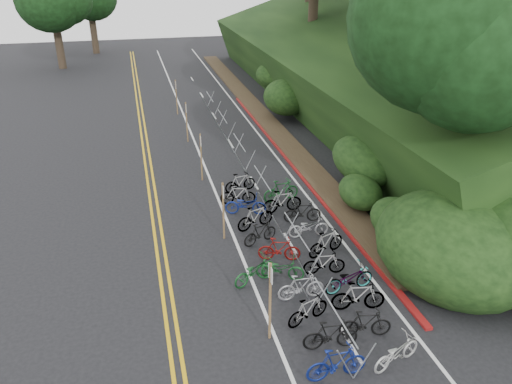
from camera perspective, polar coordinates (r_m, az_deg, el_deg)
ground at (r=16.41m, az=-2.39°, el=-14.30°), size 120.00×120.00×0.00m
road_markings at (r=24.98m, az=-5.77°, el=0.56°), size 7.47×80.00×0.01m
red_curb at (r=27.73m, az=4.02°, el=3.35°), size 0.25×28.00×0.10m
embankment at (r=35.85m, az=11.97°, el=12.24°), size 14.30×48.14×9.11m
bike_rack_front at (r=15.26m, az=8.89°, el=-14.00°), size 1.14×3.29×1.17m
bike_racks_rest at (r=27.67m, az=-1.92°, el=5.14°), size 1.14×23.00×1.17m
signpost_near at (r=14.78m, az=1.62°, el=-11.87°), size 0.08×0.40×2.69m
signposts_rest at (r=28.04m, az=-7.20°, el=6.48°), size 0.08×18.40×2.50m
bike_front at (r=17.72m, az=-0.16°, el=-8.96°), size 1.32×1.87×0.93m
bike_valet at (r=18.94m, az=4.82°, el=-6.46°), size 3.36×13.98×1.09m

